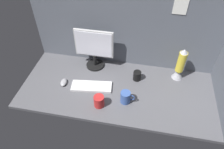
{
  "coord_description": "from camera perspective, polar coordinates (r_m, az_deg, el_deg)",
  "views": [
    {
      "loc": [
        17.92,
        -130.74,
        145.5
      ],
      "look_at": [
        -11.88,
        0.0,
        14.0
      ],
      "focal_mm": 33.93,
      "sensor_mm": 36.0,
      "label": 1
    }
  ],
  "objects": [
    {
      "name": "cubicle_wall_back",
      "position": [
        2.0,
        4.26,
        12.16
      ],
      "size": [
        180.0,
        5.5,
        78.22
      ],
      "color": "#565B66",
      "rests_on": "ground_plane"
    },
    {
      "name": "keyboard",
      "position": [
        1.96,
        -5.53,
        -3.19
      ],
      "size": [
        38.35,
        17.57,
        2.0
      ],
      "primitive_type": "cube",
      "rotation": [
        0.0,
        0.0,
        0.13
      ],
      "color": "silver",
      "rests_on": "ground_plane"
    },
    {
      "name": "mug_ceramic_blue",
      "position": [
        1.81,
        3.7,
        -6.12
      ],
      "size": [
        12.44,
        8.64,
        11.35
      ],
      "color": "#38569E",
      "rests_on": "ground_plane"
    },
    {
      "name": "ground_plane",
      "position": [
        1.98,
        2.13,
        -3.69
      ],
      "size": [
        180.0,
        80.0,
        3.0
      ],
      "primitive_type": "cube",
      "color": "#515156"
    },
    {
      "name": "mug_red_plastic",
      "position": [
        1.79,
        -3.52,
        -7.16
      ],
      "size": [
        8.9,
        8.9,
        10.62
      ],
      "color": "red",
      "rests_on": "ground_plane"
    },
    {
      "name": "mouse",
      "position": [
        2.03,
        -12.89,
        -2.07
      ],
      "size": [
        6.81,
        10.25,
        3.4
      ],
      "primitive_type": "ellipsoid",
      "rotation": [
        0.0,
        0.0,
        0.13
      ],
      "color": "#99999E",
      "rests_on": "ground_plane"
    },
    {
      "name": "monitor",
      "position": [
        2.04,
        -4.83,
        7.19
      ],
      "size": [
        37.14,
        18.0,
        41.15
      ],
      "color": "black",
      "rests_on": "ground_plane"
    },
    {
      "name": "lava_lamp",
      "position": [
        2.05,
        17.83,
        2.09
      ],
      "size": [
        10.31,
        10.31,
        33.73
      ],
      "color": "#A5A5AD",
      "rests_on": "ground_plane"
    },
    {
      "name": "mug_black_travel",
      "position": [
        2.01,
        6.76,
        -0.32
      ],
      "size": [
        7.37,
        7.37,
        9.38
      ],
      "color": "black",
      "rests_on": "ground_plane"
    }
  ]
}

